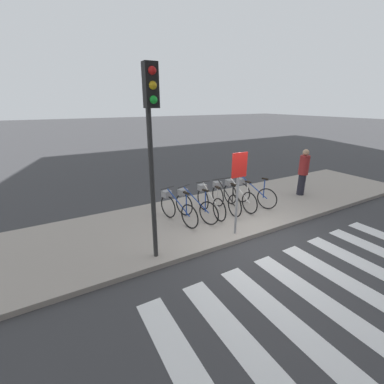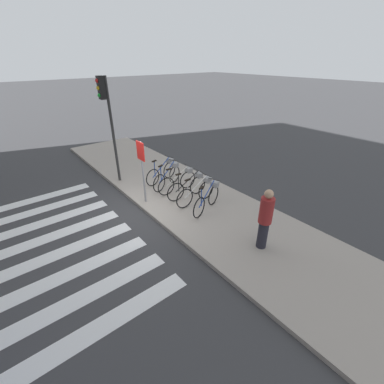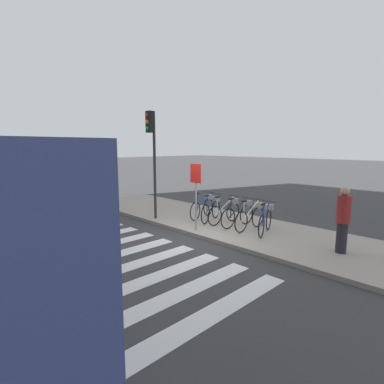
% 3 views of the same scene
% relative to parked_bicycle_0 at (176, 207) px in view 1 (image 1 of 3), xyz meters
% --- Properties ---
extents(ground_plane, '(120.00, 120.00, 0.00)m').
position_rel_parked_bicycle_0_xyz_m(ground_plane, '(1.36, -1.69, -0.56)').
color(ground_plane, '#38383A').
extents(sidewalk, '(16.11, 3.37, 0.12)m').
position_rel_parked_bicycle_0_xyz_m(sidewalk, '(1.36, -0.01, -0.50)').
color(sidewalk, '#9E9389').
rests_on(sidewalk, ground_plane).
extents(parked_bicycle_0, '(0.53, 1.59, 1.00)m').
position_rel_parked_bicycle_0_xyz_m(parked_bicycle_0, '(0.00, 0.00, 0.00)').
color(parked_bicycle_0, black).
rests_on(parked_bicycle_0, sidewalk).
extents(parked_bicycle_1, '(0.65, 1.55, 1.00)m').
position_rel_parked_bicycle_0_xyz_m(parked_bicycle_1, '(0.52, -0.09, 0.00)').
color(parked_bicycle_1, black).
rests_on(parked_bicycle_1, sidewalk).
extents(parked_bicycle_2, '(0.46, 1.63, 1.00)m').
position_rel_parked_bicycle_0_xyz_m(parked_bicycle_2, '(1.11, -0.01, 0.00)').
color(parked_bicycle_2, black).
rests_on(parked_bicycle_2, sidewalk).
extents(parked_bicycle_3, '(0.46, 1.63, 1.00)m').
position_rel_parked_bicycle_0_xyz_m(parked_bicycle_3, '(1.68, 0.00, 0.00)').
color(parked_bicycle_3, black).
rests_on(parked_bicycle_3, sidewalk).
extents(parked_bicycle_4, '(0.46, 1.63, 1.00)m').
position_rel_parked_bicycle_0_xyz_m(parked_bicycle_4, '(2.19, -0.03, 0.00)').
color(parked_bicycle_4, black).
rests_on(parked_bicycle_4, sidewalk).
extents(parked_bicycle_5, '(0.66, 1.55, 1.00)m').
position_rel_parked_bicycle_0_xyz_m(parked_bicycle_5, '(2.74, -0.06, 0.00)').
color(parked_bicycle_5, black).
rests_on(parked_bicycle_5, sidewalk).
extents(pedestrian, '(0.34, 0.34, 1.69)m').
position_rel_parked_bicycle_0_xyz_m(pedestrian, '(5.02, -0.22, 0.45)').
color(pedestrian, '#23232D').
rests_on(pedestrian, sidewalk).
extents(traffic_light, '(0.24, 0.40, 3.89)m').
position_rel_parked_bicycle_0_xyz_m(traffic_light, '(-1.18, -1.45, 2.34)').
color(traffic_light, '#2D2D2D').
rests_on(traffic_light, sidewalk).
extents(sign_post, '(0.44, 0.07, 2.13)m').
position_rel_parked_bicycle_0_xyz_m(sign_post, '(1.01, -1.41, 1.01)').
color(sign_post, '#99999E').
rests_on(sign_post, sidewalk).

